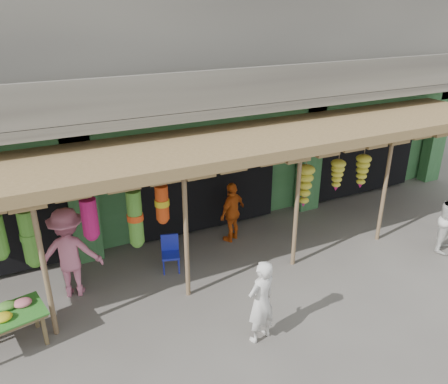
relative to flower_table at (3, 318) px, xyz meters
name	(u,v)px	position (x,y,z in m)	size (l,w,h in m)	color
ground	(249,270)	(4.75, 0.23, -0.63)	(80.00, 80.00, 0.00)	#514C47
building	(166,80)	(4.75, 5.09, 2.74)	(16.40, 6.80, 7.00)	gray
awning	(227,148)	(4.61, 1.03, 1.95)	(14.00, 2.70, 2.79)	brown
flower_table	(3,318)	(0.00, 0.00, 0.00)	(1.42, 1.00, 0.78)	brown
blue_chair	(170,251)	(3.26, 1.06, -0.19)	(0.47, 0.48, 0.79)	#1A23AA
person_front	(261,302)	(3.89, -1.67, 0.15)	(0.56, 0.37, 1.55)	beige
person_vendor	(232,212)	(5.05, 1.60, 0.12)	(0.88, 0.37, 1.50)	#C75012
person_shopper	(70,253)	(1.25, 1.09, 0.30)	(1.20, 0.69, 1.85)	#D16E8D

